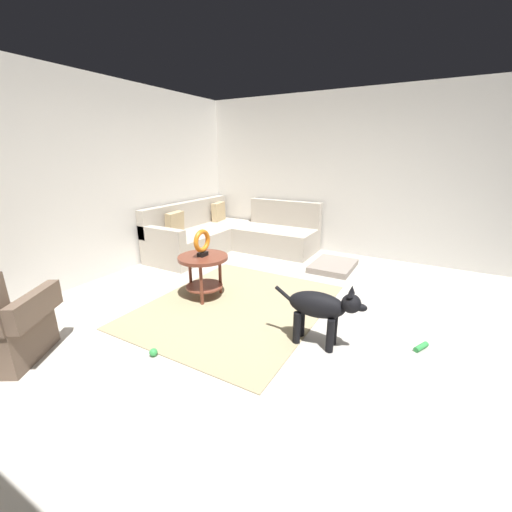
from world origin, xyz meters
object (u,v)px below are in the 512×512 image
at_px(side_table, 203,266).
at_px(dog_toy_rope, 421,347).
at_px(dog_toy_ball, 153,352).
at_px(dog_bed_mat, 333,266).
at_px(torus_sculpture, 202,242).
at_px(dog, 321,308).
at_px(sectional_couch, 229,236).

height_order(side_table, dog_toy_rope, side_table).
bearing_deg(dog_toy_ball, dog_bed_mat, -13.54).
height_order(torus_sculpture, dog_bed_mat, torus_sculpture).
xyz_separation_m(dog, dog_toy_ball, (-0.89, 1.22, -0.34)).
bearing_deg(torus_sculpture, side_table, 0.00).
bearing_deg(side_table, dog_toy_ball, -163.00).
bearing_deg(sectional_couch, torus_sculpture, -154.99).
xyz_separation_m(side_table, dog_toy_rope, (0.08, -2.42, -0.39)).
distance_m(torus_sculpture, dog_toy_ball, 1.42).
height_order(dog_bed_mat, dog_toy_rope, dog_bed_mat).
height_order(sectional_couch, dog, sectional_couch).
height_order(dog, dog_toy_ball, dog).
distance_m(side_table, dog_bed_mat, 2.15).
xyz_separation_m(sectional_couch, dog, (-2.12, -2.43, 0.09)).
height_order(dog_bed_mat, dog_toy_ball, dog_bed_mat).
relative_size(dog_toy_ball, dog_toy_rope, 0.42).
relative_size(dog, dog_toy_ball, 11.69).
height_order(sectional_couch, dog_toy_ball, sectional_couch).
xyz_separation_m(side_table, torus_sculpture, (-0.00, 0.00, 0.29)).
bearing_deg(dog, dog_toy_ball, -58.08).
distance_m(dog, dog_toy_ball, 1.55).
bearing_deg(dog_toy_rope, dog_bed_mat, 37.50).
distance_m(sectional_couch, dog, 3.23).
distance_m(dog_bed_mat, dog_toy_rope, 2.19).
height_order(torus_sculpture, dog, torus_sculpture).
bearing_deg(side_table, sectional_couch, 25.01).
bearing_deg(sectional_couch, dog_bed_mat, -90.16).
relative_size(dog, dog_toy_rope, 4.88).
height_order(dog_bed_mat, dog, dog).
xyz_separation_m(dog_bed_mat, dog, (-2.12, -0.49, 0.33)).
relative_size(torus_sculpture, dog_toy_ball, 4.49).
distance_m(side_table, torus_sculpture, 0.29).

